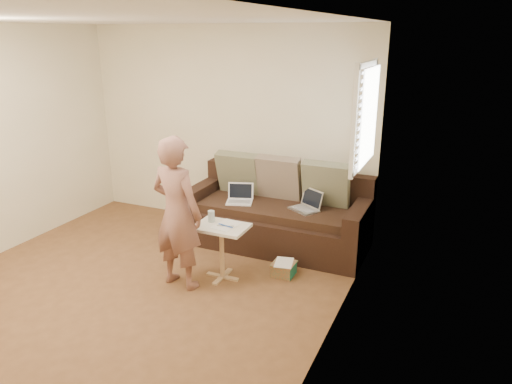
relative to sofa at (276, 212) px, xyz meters
The scene contains 17 objects.
floor 2.04m from the sofa, 116.89° to the right, with size 4.50×4.50×0.00m, color brown.
ceiling 2.95m from the sofa, 116.89° to the right, with size 4.50×4.50×0.00m, color white.
wall_back 1.34m from the sofa, 152.18° to the left, with size 4.00×4.00×0.00m, color beige.
wall_right 2.26m from the sofa, 58.21° to the right, with size 4.50×4.50×0.00m, color beige.
window_blinds 1.67m from the sofa, 14.68° to the right, with size 0.12×0.88×1.08m, color white, non-canonical shape.
sofa is the anchor object (origin of this frame).
pillow_left 0.73m from the sofa, 160.74° to the left, with size 0.55×0.14×0.55m, color #62664B, non-canonical shape.
pillow_mid 0.43m from the sofa, 103.09° to the left, with size 0.55×0.14×0.55m, color #736052, non-canonical shape.
pillow_right 0.69m from the sofa, 19.20° to the left, with size 0.55×0.14×0.55m, color #62664B, non-canonical shape.
laptop_silver 0.38m from the sofa, ahead, with size 0.33×0.24×0.22m, color #B7BABC, non-canonical shape.
laptop_white 0.46m from the sofa, 163.32° to the right, with size 0.31×0.23×0.23m, color white, non-canonical shape.
person 1.47m from the sofa, 112.11° to the right, with size 0.57×0.39×1.58m, color brown.
side_table 1.06m from the sofa, 101.12° to the right, with size 0.55×0.38×0.60m, color silver, non-canonical shape.
drinking_glass 1.06m from the sofa, 109.80° to the right, with size 0.07×0.07×0.12m, color silver, non-canonical shape.
scissors 1.06m from the sofa, 98.23° to the right, with size 0.18×0.10×0.02m, color silver, non-canonical shape.
paper_on_table 1.03m from the sofa, 99.10° to the right, with size 0.21×0.30×0.00m, color white, non-canonical shape.
striped_box 0.88m from the sofa, 62.12° to the right, with size 0.24×0.24×0.15m, color #DB4E20, non-canonical shape.
Camera 1 is at (2.88, -3.30, 2.48)m, focal length 33.67 mm.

